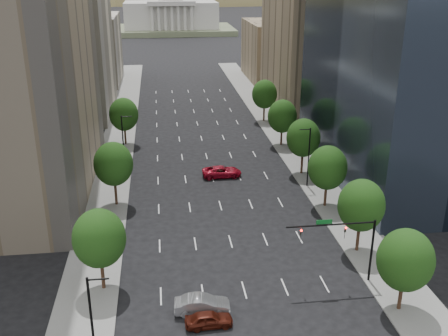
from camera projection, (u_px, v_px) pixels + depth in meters
name	position (u px, v px, depth m)	size (l,w,h in m)	color
sidewalk_left	(110.00, 182.00, 78.40)	(6.00, 200.00, 0.15)	slate
sidewalk_right	(311.00, 173.00, 82.04)	(6.00, 200.00, 0.15)	slate
midrise_cream_left	(73.00, 31.00, 110.77)	(14.00, 30.00, 35.00)	beige
filler_left	(93.00, 49.00, 144.37)	(14.00, 26.00, 18.00)	beige
parking_tan_right	(306.00, 41.00, 114.78)	(14.00, 30.00, 30.00)	#8C7759
filler_right	(273.00, 51.00, 147.83)	(14.00, 26.00, 16.00)	#8C7759
tree_right_0	(405.00, 260.00, 47.57)	(5.20, 5.20, 8.39)	#382316
tree_right_1	(361.00, 205.00, 57.61)	(5.20, 5.20, 8.75)	#382316
tree_right_2	(328.00, 168.00, 68.77)	(5.20, 5.20, 8.61)	#382316
tree_right_3	(303.00, 138.00, 79.77)	(5.20, 5.20, 8.89)	#382316
tree_right_4	(282.00, 116.00, 92.87)	(5.20, 5.20, 8.46)	#382316
tree_right_5	(264.00, 94.00, 107.57)	(5.20, 5.20, 8.75)	#382316
tree_left_0	(99.00, 238.00, 50.62)	(5.20, 5.20, 8.75)	#382316
tree_left_1	(113.00, 164.00, 69.05)	(5.20, 5.20, 8.97)	#382316
tree_left_2	(124.00, 114.00, 93.20)	(5.20, 5.20, 8.68)	#382316
streetlight_rn	(308.00, 156.00, 75.45)	(1.70, 0.20, 9.00)	black
streetlight_ls	(93.00, 324.00, 39.91)	(1.70, 0.20, 9.00)	black
streetlight_ln	(123.00, 141.00, 81.54)	(1.70, 0.20, 9.00)	black
traffic_signal	(349.00, 238.00, 51.86)	(9.12, 0.40, 7.38)	black
capitol	(171.00, 14.00, 252.65)	(60.00, 40.00, 35.20)	#596647
foothills	(193.00, 30.00, 596.96)	(720.00, 413.00, 263.00)	brown
car_maroon	(209.00, 319.00, 46.96)	(1.74, 4.32, 1.47)	#43140B
car_silver	(202.00, 305.00, 48.81)	(1.81, 5.20, 1.71)	gray
car_red_far	(222.00, 172.00, 80.43)	(2.78, 6.02, 1.67)	maroon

